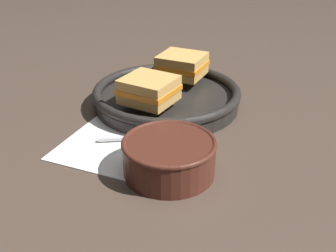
{
  "coord_description": "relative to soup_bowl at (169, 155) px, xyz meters",
  "views": [
    {
      "loc": [
        0.4,
        -0.5,
        0.37
      ],
      "look_at": [
        0.06,
        0.05,
        0.03
      ],
      "focal_mm": 45.0,
      "sensor_mm": 36.0,
      "label": 1
    }
  ],
  "objects": [
    {
      "name": "soup_bowl",
      "position": [
        0.0,
        0.0,
        0.0
      ],
      "size": [
        0.14,
        0.14,
        0.06
      ],
      "color": "#4C2319",
      "rests_on": "ground_plane"
    },
    {
      "name": "spoon",
      "position": [
        -0.07,
        0.07,
        -0.02
      ],
      "size": [
        0.12,
        0.1,
        0.01
      ],
      "rotation": [
        0.0,
        0.0,
        0.66
      ],
      "color": "silver",
      "rests_on": "napkin"
    },
    {
      "name": "sandwich_near_left",
      "position": [
        -0.14,
        0.28,
        0.03
      ],
      "size": [
        0.1,
        0.1,
        0.05
      ],
      "rotation": [
        0.0,
        0.0,
        3.27
      ],
      "color": "tan",
      "rests_on": "skillet"
    },
    {
      "name": "skillet",
      "position": [
        -0.13,
        0.21,
        -0.01
      ],
      "size": [
        0.3,
        0.3,
        0.04
      ],
      "color": "black",
      "rests_on": "ground_plane"
    },
    {
      "name": "napkin",
      "position": [
        -0.1,
        0.04,
        -0.03
      ],
      "size": [
        0.26,
        0.23,
        0.0
      ],
      "color": "white",
      "rests_on": "ground_plane"
    },
    {
      "name": "ground_plane",
      "position": [
        -0.11,
        0.03,
        -0.03
      ],
      "size": [
        4.0,
        4.0,
        0.0
      ],
      "primitive_type": "plane",
      "color": "#47382D"
    },
    {
      "name": "sandwich_near_right",
      "position": [
        -0.13,
        0.13,
        0.03
      ],
      "size": [
        0.1,
        0.09,
        0.05
      ],
      "rotation": [
        0.0,
        0.0,
        6.31
      ],
      "color": "tan",
      "rests_on": "skillet"
    }
  ]
}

